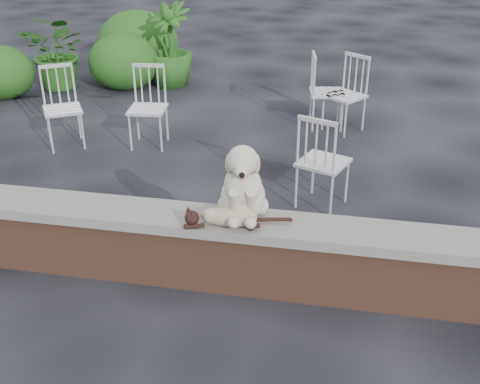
% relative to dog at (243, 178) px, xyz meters
% --- Properties ---
extents(ground, '(60.00, 60.00, 0.00)m').
position_rel_dog_xyz_m(ground, '(-0.34, -0.05, -0.89)').
color(ground, black).
rests_on(ground, ground).
extents(brick_wall, '(6.00, 0.30, 0.50)m').
position_rel_dog_xyz_m(brick_wall, '(-0.34, -0.05, -0.64)').
color(brick_wall, brown).
rests_on(brick_wall, ground).
extents(capstone, '(6.20, 0.40, 0.08)m').
position_rel_dog_xyz_m(capstone, '(-0.34, -0.05, -0.35)').
color(capstone, slate).
rests_on(capstone, brick_wall).
extents(dog, '(0.49, 0.59, 0.62)m').
position_rel_dog_xyz_m(dog, '(0.00, 0.00, 0.00)').
color(dog, beige).
rests_on(dog, capstone).
extents(cat, '(0.93, 0.36, 0.15)m').
position_rel_dog_xyz_m(cat, '(-0.08, -0.15, -0.23)').
color(cat, tan).
rests_on(cat, capstone).
extents(chair_a, '(0.77, 0.77, 0.94)m').
position_rel_dog_xyz_m(chair_a, '(-2.57, 2.29, -0.42)').
color(chair_a, white).
rests_on(chair_a, ground).
extents(chair_e, '(0.64, 0.64, 0.94)m').
position_rel_dog_xyz_m(chair_e, '(0.43, 3.52, -0.42)').
color(chair_e, white).
rests_on(chair_e, ground).
extents(chair_b, '(0.62, 0.62, 0.94)m').
position_rel_dog_xyz_m(chair_b, '(-1.59, 2.49, -0.42)').
color(chair_b, white).
rests_on(chair_b, ground).
extents(chair_c, '(0.73, 0.73, 0.94)m').
position_rel_dog_xyz_m(chair_c, '(0.51, 1.37, -0.42)').
color(chair_c, white).
rests_on(chair_c, ground).
extents(chair_d, '(0.78, 0.78, 0.94)m').
position_rel_dog_xyz_m(chair_d, '(0.65, 3.43, -0.42)').
color(chair_d, white).
rests_on(chair_d, ground).
extents(potted_plant_a, '(1.13, 1.01, 1.13)m').
position_rel_dog_xyz_m(potted_plant_a, '(-3.65, 4.42, -0.32)').
color(potted_plant_a, '#235017').
rests_on(potted_plant_a, ground).
extents(potted_plant_b, '(0.90, 0.90, 1.26)m').
position_rel_dog_xyz_m(potted_plant_b, '(-2.06, 4.89, -0.26)').
color(potted_plant_b, '#235017').
rests_on(potted_plant_b, ground).
extents(shrubbery, '(2.70, 2.74, 1.06)m').
position_rel_dog_xyz_m(shrubbery, '(-3.11, 4.98, -0.47)').
color(shrubbery, '#235017').
rests_on(shrubbery, ground).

